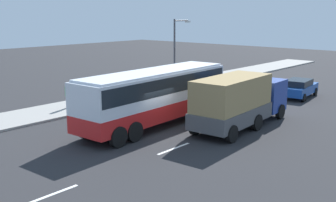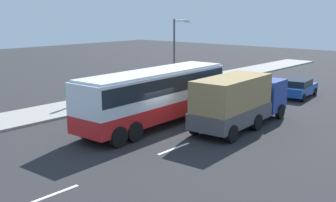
% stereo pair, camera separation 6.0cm
% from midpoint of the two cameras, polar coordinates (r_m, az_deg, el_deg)
% --- Properties ---
extents(ground_plane, '(120.00, 120.00, 0.00)m').
position_cam_midpoint_polar(ground_plane, '(23.89, -2.04, -4.26)').
color(ground_plane, '#28282B').
extents(sidewalk_curb, '(80.00, 4.00, 0.15)m').
position_cam_midpoint_polar(sidewalk_curb, '(30.11, -13.89, -1.02)').
color(sidewalk_curb, gray).
rests_on(sidewalk_curb, ground_plane).
extents(lane_centreline, '(24.36, 0.16, 0.01)m').
position_cam_midpoint_polar(lane_centreline, '(20.21, -1.01, -7.33)').
color(lane_centreline, white).
rests_on(lane_centreline, ground_plane).
extents(coach_bus, '(11.39, 3.23, 3.37)m').
position_cam_midpoint_polar(coach_bus, '(24.75, -1.68, 1.31)').
color(coach_bus, red).
rests_on(coach_bus, ground_plane).
extents(cargo_truck, '(8.30, 3.02, 3.15)m').
position_cam_midpoint_polar(cargo_truck, '(24.80, 10.00, 0.18)').
color(cargo_truck, navy).
rests_on(cargo_truck, ground_plane).
extents(car_blue_saloon, '(4.58, 2.33, 1.50)m').
position_cam_midpoint_polar(car_blue_saloon, '(34.99, 17.78, 1.76)').
color(car_blue_saloon, '#194799').
rests_on(car_blue_saloon, ground_plane).
extents(pedestrian_near_curb, '(0.32, 0.32, 1.77)m').
position_cam_midpoint_polar(pedestrian_near_curb, '(29.73, -13.75, 1.00)').
color(pedestrian_near_curb, '#38334C').
rests_on(pedestrian_near_curb, sidewalk_curb).
extents(street_lamp, '(2.12, 0.24, 6.10)m').
position_cam_midpoint_polar(street_lamp, '(35.78, 1.22, 7.32)').
color(street_lamp, '#47474C').
rests_on(street_lamp, sidewalk_curb).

